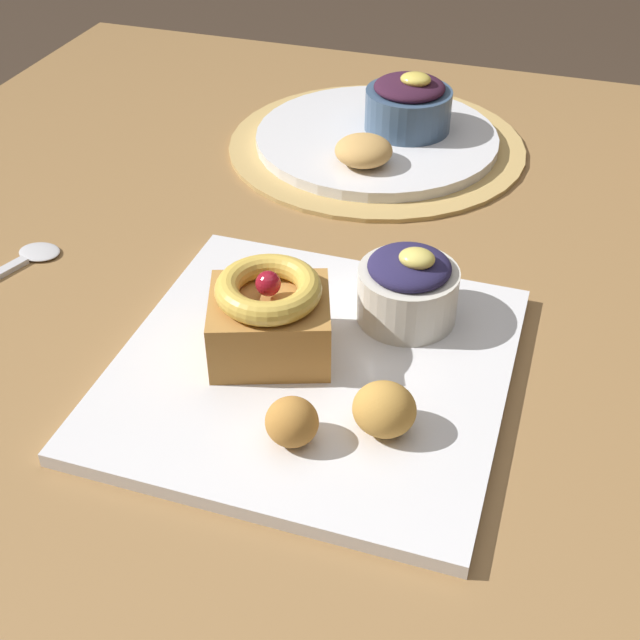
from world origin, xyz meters
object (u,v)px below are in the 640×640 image
object	(u,v)px
back_pastry	(364,151)
cake_slice	(270,316)
fritter_middle	(384,409)
spoon	(16,265)
back_plate	(377,138)
back_ramekin	(409,104)
fritter_front	(292,422)
berry_ramekin	(408,287)
front_plate	(312,369)

from	to	relation	value
back_pastry	cake_slice	bearing A→B (deg)	-87.47
fritter_middle	back_pastry	bearing A→B (deg)	107.75
fritter_middle	spoon	size ratio (longest dim) A/B	0.37
cake_slice	back_plate	size ratio (longest dim) A/B	0.41
spoon	back_plate	bearing A→B (deg)	-17.83
back_pastry	spoon	xyz separation A→B (m)	(-0.26, -0.27, -0.03)
fritter_middle	spoon	distance (m)	0.40
cake_slice	back_ramekin	xyz separation A→B (m)	(0.01, 0.42, 0.00)
cake_slice	fritter_middle	bearing A→B (deg)	-28.29
cake_slice	fritter_front	bearing A→B (deg)	-60.81
cake_slice	fritter_front	world-z (taller)	cake_slice
cake_slice	back_ramekin	distance (m)	0.42
berry_ramekin	fritter_middle	distance (m)	0.13
fritter_front	fritter_middle	size ratio (longest dim) A/B	0.83
fritter_front	back_ramekin	world-z (taller)	back_ramekin
berry_ramekin	fritter_front	xyz separation A→B (m)	(-0.04, -0.16, -0.01)
cake_slice	front_plate	bearing A→B (deg)	-8.20
back_plate	back_pastry	distance (m)	0.08
back_ramekin	fritter_middle	bearing A→B (deg)	-78.60
berry_ramekin	back_ramekin	world-z (taller)	back_ramekin
back_pastry	spoon	distance (m)	0.37
back_ramekin	spoon	bearing A→B (deg)	-127.86
cake_slice	spoon	xyz separation A→B (m)	(-0.27, 0.05, -0.04)
fritter_middle	back_pastry	world-z (taller)	fritter_middle
front_plate	fritter_front	distance (m)	0.09
front_plate	back_plate	xyz separation A→B (m)	(-0.05, 0.40, 0.01)
cake_slice	fritter_middle	world-z (taller)	cake_slice
cake_slice	berry_ramekin	bearing A→B (deg)	39.86
berry_ramekin	spoon	distance (m)	0.37
front_plate	cake_slice	world-z (taller)	cake_slice
fritter_middle	spoon	world-z (taller)	fritter_middle
back_ramekin	fritter_front	bearing A→B (deg)	-85.70
cake_slice	back_plate	world-z (taller)	cake_slice
back_pastry	fritter_front	bearing A→B (deg)	-81.23
fritter_middle	back_ramekin	xyz separation A→B (m)	(-0.10, 0.47, 0.02)
fritter_front	spoon	world-z (taller)	fritter_front
cake_slice	back_plate	distance (m)	0.40
front_plate	back_pastry	distance (m)	0.33
front_plate	spoon	xyz separation A→B (m)	(-0.31, 0.06, -0.00)
front_plate	fritter_front	world-z (taller)	fritter_front
front_plate	fritter_middle	distance (m)	0.09
back_plate	fritter_middle	bearing A→B (deg)	-74.49
cake_slice	back_ramekin	bearing A→B (deg)	88.55
front_plate	cake_slice	xyz separation A→B (m)	(-0.04, 0.01, 0.04)
fritter_front	back_plate	xyz separation A→B (m)	(-0.07, 0.48, -0.02)
berry_ramekin	fritter_middle	size ratio (longest dim) A/B	1.82
fritter_middle	back_ramekin	size ratio (longest dim) A/B	0.46
back_ramekin	front_plate	bearing A→B (deg)	-86.59
back_ramekin	spoon	distance (m)	0.46
back_plate	back_pastry	xyz separation A→B (m)	(0.00, -0.08, 0.02)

